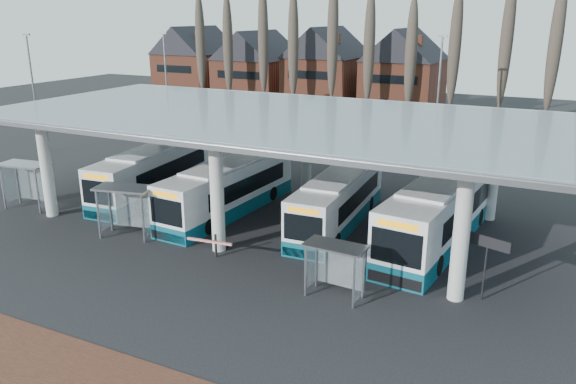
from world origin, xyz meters
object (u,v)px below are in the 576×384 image
at_px(bus_2, 338,200).
at_px(shelter_0, 28,175).
at_px(shelter_1, 126,200).
at_px(bus_0, 155,172).
at_px(bus_3, 440,212).
at_px(shelter_2, 336,258).
at_px(bus_1, 229,189).

relative_size(bus_2, shelter_0, 3.35).
relative_size(shelter_0, shelter_1, 0.99).
bearing_deg(shelter_0, bus_0, 39.69).
relative_size(bus_0, bus_2, 1.06).
distance_m(bus_2, shelter_0, 19.46).
xyz_separation_m(bus_2, shelter_0, (-18.58, -5.74, 0.67)).
xyz_separation_m(bus_3, shelter_2, (-2.76, -8.18, 0.11)).
height_order(bus_0, bus_3, bus_3).
xyz_separation_m(bus_1, bus_3, (12.62, 0.83, 0.17)).
bearing_deg(shelter_0, bus_2, 9.54).
relative_size(shelter_1, shelter_2, 1.24).
bearing_deg(bus_1, bus_3, 7.10).
distance_m(bus_3, shelter_0, 25.06).
height_order(shelter_0, shelter_2, shelter_0).
distance_m(bus_1, shelter_2, 12.30).
distance_m(bus_1, shelter_0, 12.74).
relative_size(shelter_0, shelter_2, 1.22).
bearing_deg(bus_3, shelter_0, -161.20).
bearing_deg(bus_0, bus_1, -13.36).
relative_size(bus_3, shelter_2, 4.78).
height_order(bus_0, shelter_1, bus_0).
distance_m(shelter_0, shelter_1, 8.90).
distance_m(bus_2, shelter_2, 8.85).
height_order(bus_2, shelter_1, bus_2).
height_order(bus_3, shelter_0, bus_3).
xyz_separation_m(bus_0, bus_2, (13.27, -0.01, -0.08)).
distance_m(bus_2, shelter_1, 11.87).
xyz_separation_m(bus_1, bus_2, (6.79, 0.95, -0.06)).
relative_size(bus_2, bus_3, 0.86).
bearing_deg(bus_0, bus_3, -5.30).
bearing_deg(bus_2, bus_3, -3.89).
xyz_separation_m(bus_1, shelter_2, (9.86, -7.35, 0.27)).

